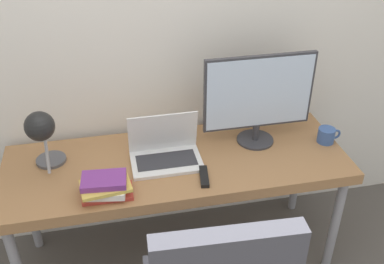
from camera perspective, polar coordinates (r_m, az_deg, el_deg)
name	(u,v)px	position (r m, az deg, el deg)	size (l,w,h in m)	color
wall_back	(162,23)	(2.39, -3.89, 13.59)	(8.00, 0.05, 2.60)	silver
desk	(177,169)	(2.37, -1.92, -4.73)	(1.78, 0.63, 0.70)	#996B42
laptop	(165,152)	(2.30, -3.41, -2.51)	(0.36, 0.24, 0.25)	silver
monitor	(259,96)	(2.37, 8.47, 4.51)	(0.59, 0.20, 0.50)	#333338
desk_lamp	(41,131)	(2.20, -18.60, 0.12)	(0.15, 0.27, 0.36)	#4C4C51
book_stack	(106,186)	(2.12, -10.87, -6.80)	(0.24, 0.19, 0.10)	#B2382D
tv_remote	(204,176)	(2.20, 1.54, -5.67)	(0.06, 0.16, 0.02)	black
mug	(327,135)	(2.55, 16.73, -0.40)	(0.13, 0.09, 0.08)	#385693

